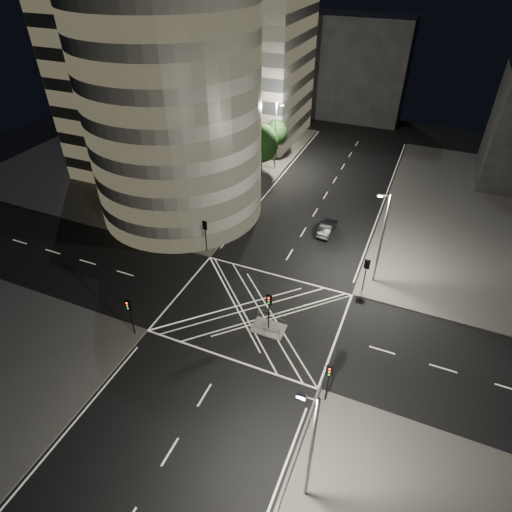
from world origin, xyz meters
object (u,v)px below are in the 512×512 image
at_px(traffic_signal_nl, 130,311).
at_px(traffic_signal_fr, 366,270).
at_px(street_lamp_left_far, 276,134).
at_px(street_lamp_right_far, 381,237).
at_px(traffic_signal_island, 269,305).
at_px(traffic_signal_fl, 205,231).
at_px(traffic_signal_nr, 329,377).
at_px(central_island, 268,328).
at_px(street_lamp_left_near, 220,187).
at_px(street_lamp_right_near, 311,448).
at_px(sedan, 327,228).

height_order(traffic_signal_nl, traffic_signal_fr, same).
bearing_deg(traffic_signal_fr, street_lamp_left_far, 128.17).
bearing_deg(traffic_signal_nl, street_lamp_right_far, 40.91).
height_order(traffic_signal_fr, traffic_signal_island, same).
xyz_separation_m(traffic_signal_fl, traffic_signal_nr, (17.60, -13.60, 0.00)).
bearing_deg(traffic_signal_island, central_island, 0.00).
distance_m(traffic_signal_fr, street_lamp_left_near, 19.14).
xyz_separation_m(traffic_signal_nr, street_lamp_right_near, (0.64, -7.20, 2.63)).
height_order(traffic_signal_fl, sedan, traffic_signal_fl).
bearing_deg(street_lamp_right_far, central_island, -125.30).
distance_m(traffic_signal_nr, sedan, 23.65).
height_order(central_island, street_lamp_right_far, street_lamp_right_far).
bearing_deg(traffic_signal_fr, street_lamp_right_near, -88.25).
bearing_deg(traffic_signal_nr, sedan, 105.15).
relative_size(traffic_signal_fl, traffic_signal_fr, 1.00).
bearing_deg(street_lamp_right_far, street_lamp_right_near, -90.00).
bearing_deg(central_island, sedan, 87.88).
bearing_deg(sedan, street_lamp_right_near, 103.68).
bearing_deg(central_island, traffic_signal_fr, 50.67).
xyz_separation_m(traffic_signal_fr, street_lamp_left_far, (-18.24, 23.20, 2.63)).
bearing_deg(street_lamp_left_near, central_island, -49.73).
bearing_deg(central_island, traffic_signal_fl, 142.46).
height_order(traffic_signal_fl, traffic_signal_island, same).
bearing_deg(traffic_signal_island, street_lamp_right_near, -59.25).
height_order(traffic_signal_fr, street_lamp_right_far, street_lamp_right_far).
distance_m(traffic_signal_fl, street_lamp_right_near, 27.79).
xyz_separation_m(traffic_signal_island, street_lamp_left_far, (-11.44, 31.50, 2.63)).
bearing_deg(traffic_signal_nl, street_lamp_left_far, 90.99).
bearing_deg(sedan, street_lamp_left_far, -48.46).
xyz_separation_m(traffic_signal_fl, street_lamp_left_near, (-0.64, 5.20, 2.63)).
bearing_deg(sedan, central_island, 88.78).
xyz_separation_m(traffic_signal_fl, traffic_signal_island, (10.80, -8.30, 0.00)).
bearing_deg(street_lamp_right_far, street_lamp_left_near, 170.97).
height_order(traffic_signal_fr, street_lamp_left_near, street_lamp_left_near).
distance_m(traffic_signal_fl, traffic_signal_fr, 17.60).
relative_size(street_lamp_right_far, sedan, 2.32).
bearing_deg(street_lamp_right_near, street_lamp_right_far, 90.00).
xyz_separation_m(central_island, street_lamp_left_far, (-11.44, 31.50, 5.47)).
height_order(central_island, street_lamp_left_near, street_lamp_left_near).
height_order(street_lamp_left_near, street_lamp_right_near, same).
xyz_separation_m(traffic_signal_fr, street_lamp_left_near, (-18.24, 5.20, 2.63)).
distance_m(traffic_signal_island, sedan, 17.58).
relative_size(traffic_signal_fr, street_lamp_right_far, 0.40).
bearing_deg(sedan, traffic_signal_fl, 39.47).
xyz_separation_m(street_lamp_left_near, sedan, (12.08, 3.93, -4.83)).
bearing_deg(traffic_signal_nr, street_lamp_right_far, 87.70).
height_order(street_lamp_right_far, sedan, street_lamp_right_far).
bearing_deg(traffic_signal_fr, traffic_signal_island, -129.33).
height_order(central_island, traffic_signal_fr, traffic_signal_fr).
bearing_deg(street_lamp_left_near, traffic_signal_fr, -15.92).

